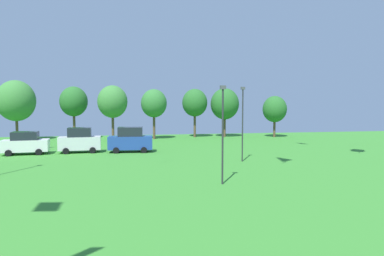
# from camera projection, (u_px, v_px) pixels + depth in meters

# --- Properties ---
(parked_car_leftmost) EXTENTS (4.56, 2.38, 2.32)m
(parked_car_leftmost) POSITION_uv_depth(u_px,v_px,m) (25.00, 143.00, 34.57)
(parked_car_leftmost) COLOR silver
(parked_car_leftmost) RESTS_ON ground
(parked_car_second_from_left) EXTENTS (4.33, 2.12, 2.63)m
(parked_car_second_from_left) POSITION_uv_depth(u_px,v_px,m) (80.00, 141.00, 35.87)
(parked_car_second_from_left) COLOR silver
(parked_car_second_from_left) RESTS_ON ground
(parked_car_third_from_left) EXTENTS (4.71, 2.21, 2.67)m
(parked_car_third_from_left) POSITION_uv_depth(u_px,v_px,m) (130.00, 140.00, 36.22)
(parked_car_third_from_left) COLOR #234299
(parked_car_third_from_left) RESTS_ON ground
(light_post_0) EXTENTS (0.36, 0.20, 6.28)m
(light_post_0) POSITION_uv_depth(u_px,v_px,m) (223.00, 129.00, 21.62)
(light_post_0) COLOR #2D2D33
(light_post_0) RESTS_ON ground
(light_post_1) EXTENTS (0.36, 0.20, 6.61)m
(light_post_1) POSITION_uv_depth(u_px,v_px,m) (243.00, 120.00, 30.18)
(light_post_1) COLOR #2D2D33
(light_post_1) RESTS_ON ground
(treeline_tree_0) EXTENTS (5.12, 5.12, 8.35)m
(treeline_tree_0) POSITION_uv_depth(u_px,v_px,m) (16.00, 101.00, 46.92)
(treeline_tree_0) COLOR brown
(treeline_tree_0) RESTS_ON ground
(treeline_tree_1) EXTENTS (3.89, 3.89, 7.60)m
(treeline_tree_1) POSITION_uv_depth(u_px,v_px,m) (74.00, 102.00, 48.92)
(treeline_tree_1) COLOR brown
(treeline_tree_1) RESTS_ON ground
(treeline_tree_2) EXTENTS (4.16, 4.16, 7.70)m
(treeline_tree_2) POSITION_uv_depth(u_px,v_px,m) (113.00, 102.00, 48.01)
(treeline_tree_2) COLOR brown
(treeline_tree_2) RESTS_ON ground
(treeline_tree_3) EXTENTS (3.72, 3.72, 7.23)m
(treeline_tree_3) POSITION_uv_depth(u_px,v_px,m) (154.00, 104.00, 49.38)
(treeline_tree_3) COLOR brown
(treeline_tree_3) RESTS_ON ground
(treeline_tree_4) EXTENTS (3.83, 3.83, 7.39)m
(treeline_tree_4) POSITION_uv_depth(u_px,v_px,m) (195.00, 103.00, 52.21)
(treeline_tree_4) COLOR brown
(treeline_tree_4) RESTS_ON ground
(treeline_tree_5) EXTENTS (4.37, 4.37, 7.50)m
(treeline_tree_5) POSITION_uv_depth(u_px,v_px,m) (225.00, 104.00, 52.68)
(treeline_tree_5) COLOR brown
(treeline_tree_5) RESTS_ON ground
(treeline_tree_6) EXTENTS (3.66, 3.66, 6.32)m
(treeline_tree_6) POSITION_uv_depth(u_px,v_px,m) (275.00, 109.00, 52.34)
(treeline_tree_6) COLOR brown
(treeline_tree_6) RESTS_ON ground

